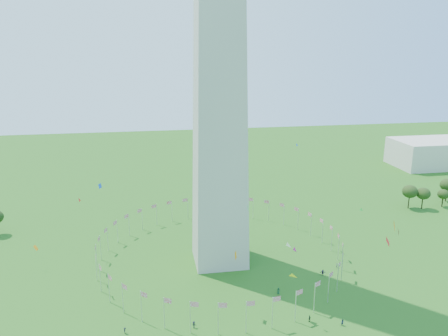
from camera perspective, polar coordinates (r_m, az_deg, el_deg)
The scene contains 3 objects.
flag_ring at distance 148.84m, azimuth -0.58°, elevation -10.38°, with size 80.24×80.24×9.00m.
gov_building_east_a at distance 295.43m, azimuth 25.86°, elevation 1.80°, with size 50.00×30.00×16.00m, color beige.
kites_aloft at distance 114.60m, azimuth 6.07°, elevation -9.75°, with size 102.59×82.43×32.05m.
Camera 1 is at (-21.94, -82.42, 68.83)m, focal length 35.00 mm.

